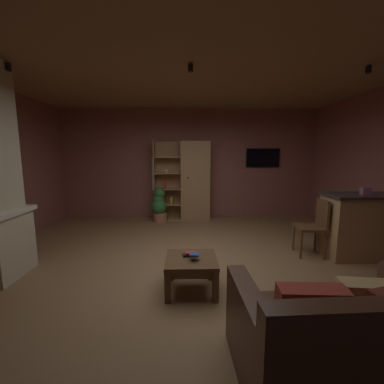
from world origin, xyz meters
name	(u,v)px	position (x,y,z in m)	size (l,w,h in m)	color
floor	(193,267)	(0.00, 0.00, -0.01)	(6.57, 6.04, 0.02)	olive
wall_back	(189,164)	(0.00, 3.05, 1.40)	(6.69, 0.06, 2.80)	#8E544C
ceiling	(193,63)	(0.00, 0.00, 2.81)	(6.57, 6.04, 0.02)	#8E6B47
window_pane_back	(164,174)	(-0.67, 3.02, 1.14)	(0.63, 0.01, 0.86)	white
bookshelf_cabinet	(192,181)	(0.05, 2.78, 0.97)	(1.39, 0.41, 1.97)	#A87F51
kitchen_bar_counter	(370,226)	(2.84, 0.30, 0.51)	(1.44, 0.61, 1.02)	#A87F51
tissue_box	(366,191)	(2.66, 0.24, 1.08)	(0.12, 0.12, 0.11)	#995972
leather_couch	(348,343)	(1.05, -1.89, 0.31)	(1.56, 0.98, 0.84)	#4C2D1E
coffee_table	(191,265)	(-0.04, -0.64, 0.32)	(0.61, 0.58, 0.41)	brown
table_book_0	(188,255)	(-0.08, -0.57, 0.42)	(0.12, 0.08, 0.03)	black
table_book_1	(190,253)	(-0.04, -0.57, 0.44)	(0.13, 0.08, 0.02)	#B22D2D
table_book_2	(194,255)	(0.00, -0.69, 0.47)	(0.10, 0.11, 0.02)	#2D4C8C
dining_chair	(315,223)	(1.99, 0.39, 0.53)	(0.46, 0.46, 0.92)	brown
potted_floor_plant	(159,205)	(-0.75, 2.53, 0.41)	(0.37, 0.38, 0.83)	#B77051
wall_mounted_tv	(263,158)	(1.91, 2.99, 1.56)	(0.86, 0.06, 0.48)	black
track_light_spot_0	(8,67)	(-2.35, -0.04, 2.73)	(0.07, 0.07, 0.09)	black
track_light_spot_1	(191,68)	(-0.03, -0.06, 2.73)	(0.07, 0.07, 0.09)	black
track_light_spot_2	(368,70)	(2.31, -0.06, 2.73)	(0.07, 0.07, 0.09)	black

